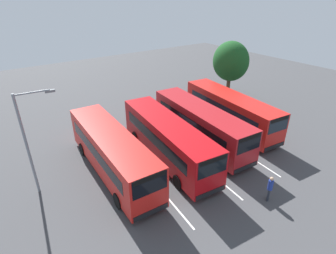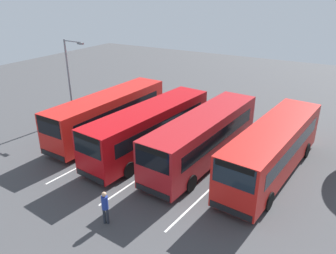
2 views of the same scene
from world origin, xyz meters
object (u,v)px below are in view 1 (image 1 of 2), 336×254
(bus_center_right, at_px, (200,123))
(pedestrian, at_px, (270,187))
(street_lamp, at_px, (29,138))
(bus_far_right, at_px, (230,110))
(bus_center_left, at_px, (168,139))
(bus_far_left, at_px, (112,152))
(depot_tree, at_px, (231,61))

(bus_center_right, height_order, pedestrian, bus_center_right)
(bus_center_right, relative_size, street_lamp, 1.64)
(bus_center_right, height_order, bus_far_right, same)
(bus_center_left, distance_m, street_lamp, 9.34)
(pedestrian, bearing_deg, bus_center_right, -34.91)
(bus_far_right, relative_size, street_lamp, 1.65)
(bus_center_left, relative_size, pedestrian, 6.26)
(pedestrian, bearing_deg, bus_far_right, -58.38)
(bus_far_left, xyz_separation_m, bus_center_right, (0.26, 7.98, 0.00))
(pedestrian, relative_size, street_lamp, 0.26)
(bus_far_left, height_order, street_lamp, street_lamp)
(street_lamp, distance_m, depot_tree, 22.98)
(bus_far_right, bearing_deg, pedestrian, -27.31)
(depot_tree, bearing_deg, pedestrian, -38.63)
(bus_center_left, height_order, bus_far_right, same)
(bus_center_right, bearing_deg, bus_far_right, 101.81)
(bus_center_right, bearing_deg, bus_far_left, -87.22)
(bus_far_right, distance_m, depot_tree, 8.25)
(bus_center_left, distance_m, pedestrian, 7.92)
(pedestrian, bearing_deg, street_lamp, 25.52)
(pedestrian, distance_m, street_lamp, 14.87)
(street_lamp, bearing_deg, pedestrian, -34.31)
(bus_far_left, height_order, pedestrian, bus_far_left)
(bus_center_left, height_order, pedestrian, bus_center_left)
(bus_center_left, bearing_deg, pedestrian, 23.47)
(bus_far_right, bearing_deg, depot_tree, 140.48)
(bus_far_left, xyz_separation_m, bus_center_left, (0.78, 4.22, 0.00))
(bus_far_left, relative_size, street_lamp, 1.63)
(bus_center_left, bearing_deg, street_lamp, -94.96)
(bus_center_right, height_order, depot_tree, depot_tree)
(depot_tree, bearing_deg, bus_far_right, -45.58)
(bus_far_right, height_order, street_lamp, street_lamp)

